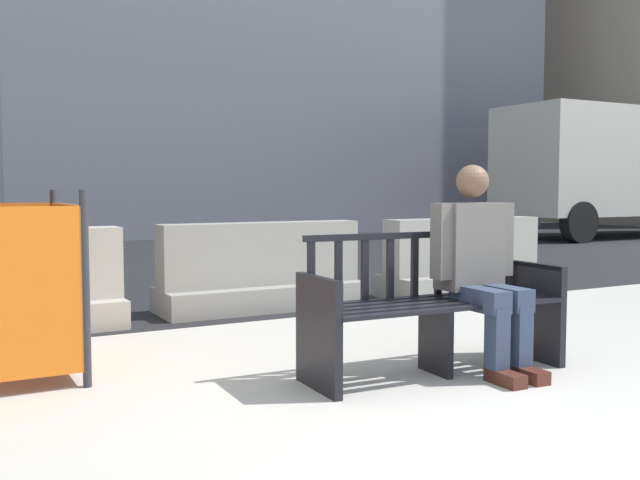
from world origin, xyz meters
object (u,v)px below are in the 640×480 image
(seated_person, at_px, (479,263))
(delivery_truck, at_px, (619,168))
(jersey_barrier_right, at_px, (463,263))
(street_bench, at_px, (433,311))
(jersey_barrier_centre, at_px, (262,274))

(seated_person, distance_m, delivery_truck, 14.38)
(jersey_barrier_right, bearing_deg, street_bench, -133.27)
(street_bench, height_order, jersey_barrier_centre, street_bench)
(seated_person, xyz_separation_m, delivery_truck, (11.73, 8.26, 1.00))
(street_bench, relative_size, seated_person, 1.30)
(street_bench, bearing_deg, jersey_barrier_centre, 89.09)
(jersey_barrier_right, height_order, delivery_truck, delivery_truck)
(street_bench, distance_m, jersey_barrier_right, 3.55)
(jersey_barrier_right, bearing_deg, seated_person, -128.68)
(seated_person, relative_size, jersey_barrier_centre, 0.66)
(jersey_barrier_centre, distance_m, delivery_truck, 13.25)
(seated_person, height_order, jersey_barrier_right, seated_person)
(seated_person, height_order, delivery_truck, delivery_truck)
(street_bench, distance_m, seated_person, 0.43)
(jersey_barrier_centre, xyz_separation_m, delivery_truck, (11.99, 5.46, 1.35))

